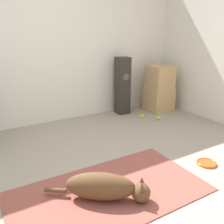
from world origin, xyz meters
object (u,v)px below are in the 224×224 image
dog (105,187)px  tennis_ball_near_speaker (159,118)px  cardboard_box_lower (159,99)px  floor_speaker (122,86)px  tennis_ball_by_boxes (142,116)px  frisbee (207,163)px  cardboard_box_upper (160,77)px

dog → tennis_ball_near_speaker: 2.35m
cardboard_box_lower → floor_speaker: (-0.70, 0.22, 0.30)m
tennis_ball_by_boxes → frisbee: bearing=-100.6°
cardboard_box_lower → floor_speaker: floor_speaker is taller
cardboard_box_upper → floor_speaker: 0.74m
dog → cardboard_box_lower: (2.22, 1.86, 0.09)m
dog → tennis_ball_by_boxes: (1.67, 1.66, -0.11)m
dog → tennis_ball_by_boxes: size_ratio=12.70×
floor_speaker → tennis_ball_near_speaker: size_ratio=15.91×
cardboard_box_lower → tennis_ball_by_boxes: 0.62m
dog → cardboard_box_upper: (2.21, 1.85, 0.53)m
tennis_ball_by_boxes → cardboard_box_upper: bearing=19.1°
tennis_ball_by_boxes → cardboard_box_lower: bearing=20.3°
cardboard_box_upper → floor_speaker: size_ratio=0.40×
cardboard_box_lower → cardboard_box_upper: 0.44m
dog → cardboard_box_lower: cardboard_box_lower is taller
frisbee → cardboard_box_lower: bearing=65.5°
frisbee → floor_speaker: (0.16, 2.12, 0.51)m
dog → frisbee: (1.35, -0.04, -0.13)m
cardboard_box_lower → floor_speaker: 0.79m
frisbee → cardboard_box_lower: cardboard_box_lower is taller
floor_speaker → tennis_ball_by_boxes: size_ratio=15.91×
floor_speaker → tennis_ball_by_boxes: floor_speaker is taller
cardboard_box_upper → tennis_ball_near_speaker: bearing=-129.6°
frisbee → tennis_ball_near_speaker: bearing=70.8°
floor_speaker → cardboard_box_lower: bearing=-17.2°
frisbee → tennis_ball_near_speaker: size_ratio=3.53×
floor_speaker → tennis_ball_near_speaker: (0.35, -0.65, -0.49)m
cardboard_box_lower → cardboard_box_upper: size_ratio=1.10×
frisbee → cardboard_box_upper: (0.86, 1.88, 0.65)m
frisbee → cardboard_box_lower: (0.87, 1.90, 0.21)m
cardboard_box_upper → tennis_ball_by_boxes: (-0.54, -0.19, -0.63)m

